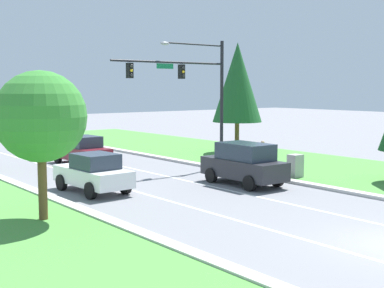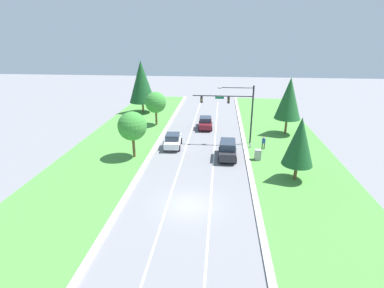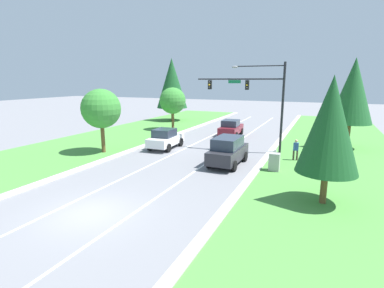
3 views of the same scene
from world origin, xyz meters
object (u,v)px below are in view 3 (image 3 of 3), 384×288
charcoal_suv (228,151)px  conifer_near_right_tree (353,91)px  utility_cabinet (274,162)px  oak_near_left_tree (101,109)px  fire_hydrant (275,154)px  oak_far_left_tree (173,101)px  pedestrian (296,149)px  conifer_mid_left_tree (172,83)px  conifer_far_right_tree (330,125)px  white_sedan (165,139)px  burgundy_sedan (231,128)px  traffic_signal_mast (256,93)px

charcoal_suv → conifer_near_right_tree: 13.29m
utility_cabinet → oak_near_left_tree: (-14.15, -0.48, 3.13)m
utility_cabinet → conifer_near_right_tree: (4.95, 9.86, 4.52)m
fire_hydrant → oak_far_left_tree: size_ratio=0.13×
pedestrian → oak_near_left_tree: (-15.20, -3.93, 2.83)m
oak_near_left_tree → conifer_mid_left_tree: 21.03m
oak_near_left_tree → conifer_far_right_tree: size_ratio=0.85×
charcoal_suv → conifer_near_right_tree: conifer_near_right_tree is taller
oak_near_left_tree → conifer_mid_left_tree: (-4.15, 20.53, 1.85)m
fire_hydrant → conifer_far_right_tree: size_ratio=0.11×
pedestrian → fire_hydrant: pedestrian is taller
white_sedan → oak_far_left_tree: 10.51m
white_sedan → conifer_near_right_tree: bearing=21.1°
burgundy_sedan → fire_hydrant: size_ratio=6.54×
white_sedan → conifer_far_right_tree: bearing=-33.1°
burgundy_sedan → fire_hydrant: 9.95m
traffic_signal_mast → charcoal_suv: (-0.80, -5.13, -3.98)m
white_sedan → oak_far_left_tree: bearing=111.1°
white_sedan → fire_hydrant: white_sedan is taller
conifer_far_right_tree → oak_far_left_tree: size_ratio=1.21×
conifer_mid_left_tree → pedestrian: bearing=-40.6°
oak_far_left_tree → burgundy_sedan: bearing=-6.3°
traffic_signal_mast → oak_near_left_tree: (-11.55, -5.97, -1.28)m
conifer_near_right_tree → oak_far_left_tree: size_ratio=1.53×
utility_cabinet → oak_near_left_tree: bearing=-178.0°
burgundy_sedan → oak_far_left_tree: size_ratio=0.87×
white_sedan → conifer_near_right_tree: size_ratio=0.55×
pedestrian → oak_far_left_tree: bearing=-37.1°
conifer_far_right_tree → conifer_near_right_tree: bearing=82.8°
conifer_mid_left_tree → conifer_far_right_tree: bearing=-49.0°
fire_hydrant → conifer_near_right_tree: (5.46, 6.06, 4.82)m
charcoal_suv → oak_near_left_tree: 11.12m
charcoal_suv → conifer_mid_left_tree: size_ratio=0.50×
white_sedan → oak_far_left_tree: (-4.08, 9.30, 2.71)m
fire_hydrant → oak_near_left_tree: size_ratio=0.13×
white_sedan → conifer_far_right_tree: size_ratio=0.69×
white_sedan → conifer_near_right_tree: 17.06m
conifer_near_right_tree → pedestrian: bearing=-121.3°
conifer_near_right_tree → conifer_mid_left_tree: (-23.25, 10.19, 0.46)m
fire_hydrant → burgundy_sedan: bearing=127.5°
fire_hydrant → conifer_mid_left_tree: (-17.79, 16.25, 5.28)m
oak_near_left_tree → conifer_mid_left_tree: conifer_mid_left_tree is taller
traffic_signal_mast → utility_cabinet: 7.50m
traffic_signal_mast → oak_far_left_tree: bearing=148.9°
pedestrian → utility_cabinet: bearing=66.6°
oak_far_left_tree → fire_hydrant: bearing=-32.4°
utility_cabinet → pedestrian: bearing=73.0°
traffic_signal_mast → utility_cabinet: bearing=-64.7°
pedestrian → fire_hydrant: size_ratio=2.41×
white_sedan → pedestrian: white_sedan is taller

